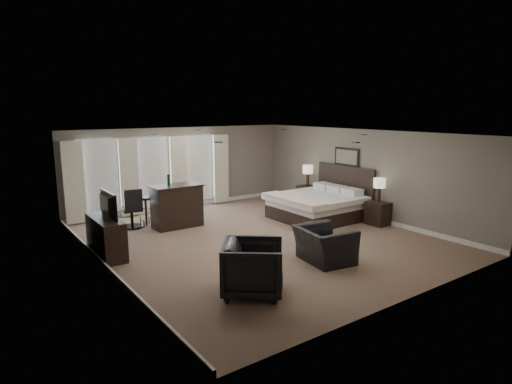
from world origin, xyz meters
TOP-DOWN VIEW (x-y plane):
  - room at (0.00, 0.00)m, footprint 7.60×8.60m
  - window_bay at (-1.00, 4.11)m, footprint 5.25×0.20m
  - bed at (2.58, 0.60)m, footprint 2.33×2.23m
  - nightstand_near at (3.47, -0.85)m, footprint 0.48×0.59m
  - nightstand_far at (3.47, 2.05)m, footprint 0.50×0.61m
  - lamp_near at (3.47, -0.85)m, footprint 0.32×0.32m
  - lamp_far at (3.47, 2.05)m, footprint 0.34×0.34m
  - wall_art at (3.70, 0.60)m, footprint 0.04×0.96m
  - dresser at (-3.45, 0.93)m, footprint 0.48×1.47m
  - tv at (-3.45, 0.93)m, footprint 0.57×1.00m
  - armchair_near at (0.19, -2.09)m, footprint 0.91×1.24m
  - armchair_far at (-1.96, -2.54)m, footprint 1.37×1.38m
  - bar_counter at (-1.17, 2.19)m, footprint 1.34×0.70m
  - bar_stool_left at (-1.81, 2.81)m, footprint 0.50×0.50m
  - bar_stool_right at (-1.29, 3.19)m, footprint 0.44×0.44m
  - desk_chair at (-2.21, 2.82)m, footprint 0.60×0.60m

SIDE VIEW (x-z plane):
  - nightstand_near at x=3.47m, z-range 0.00..0.64m
  - nightstand_far at x=3.47m, z-range 0.00..0.66m
  - bar_stool_right at x=-1.29m, z-range 0.00..0.72m
  - bar_stool_left at x=-1.81m, z-range 0.00..0.80m
  - dresser at x=-3.45m, z-range 0.00..0.86m
  - armchair_near at x=0.19m, z-range 0.00..1.00m
  - armchair_far at x=-1.96m, z-range 0.00..1.04m
  - desk_chair at x=-2.21m, z-range 0.00..1.09m
  - bar_counter at x=-1.17m, z-range 0.00..1.17m
  - bed at x=2.58m, z-range 0.00..1.49m
  - tv at x=-3.45m, z-range 0.86..0.99m
  - lamp_near at x=3.47m, z-range 0.64..1.31m
  - lamp_far at x=3.47m, z-range 0.66..1.36m
  - window_bay at x=-1.00m, z-range 0.05..2.35m
  - room at x=0.00m, z-range -0.02..2.62m
  - wall_art at x=3.70m, z-range 1.47..2.03m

